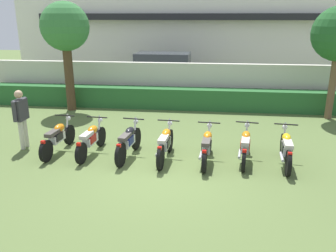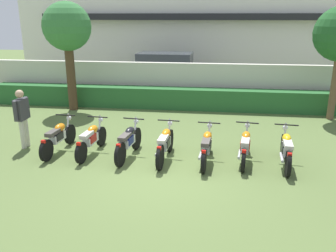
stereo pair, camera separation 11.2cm
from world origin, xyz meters
name	(u,v)px [view 1 (the left image)]	position (x,y,z in m)	size (l,w,h in m)	color
ground	(162,174)	(0.00, 0.00, 0.00)	(60.00, 60.00, 0.00)	#566B38
building	(196,20)	(0.00, 16.04, 3.44)	(21.41, 6.50, 6.88)	white
compound_wall	(185,84)	(0.00, 6.98, 0.89)	(20.34, 0.30, 1.79)	beige
hedge_row	(183,99)	(0.00, 6.28, 0.42)	(16.27, 0.70, 0.85)	#28602D
parked_car	(166,72)	(-1.20, 10.01, 0.94)	(4.55, 2.17, 1.89)	black
tree_near_inspector	(65,29)	(-4.50, 5.56, 3.19)	(1.86, 1.86, 4.21)	#4C3823
motorcycle_in_row_0	(58,137)	(-3.06, 1.03, 0.44)	(0.60, 1.93, 0.95)	black
motorcycle_in_row_1	(91,139)	(-2.10, 1.01, 0.44)	(0.60, 1.90, 0.94)	black
motorcycle_in_row_2	(129,141)	(-1.03, 0.92, 0.46)	(0.60, 1.88, 0.97)	black
motorcycle_in_row_3	(165,144)	(-0.03, 0.86, 0.46)	(0.60, 1.89, 0.97)	black
motorcycle_in_row_4	(207,146)	(1.06, 0.85, 0.44)	(0.60, 1.89, 0.95)	black
motorcycle_in_row_5	(245,145)	(2.05, 1.03, 0.44)	(0.60, 1.87, 0.94)	black
motorcycle_in_row_6	(286,148)	(3.06, 0.90, 0.45)	(0.60, 1.90, 0.97)	black
inspector_person	(21,114)	(-4.19, 1.25, 1.01)	(0.23, 0.68, 1.70)	beige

